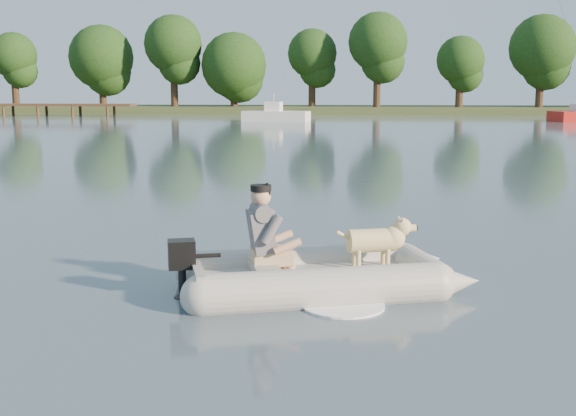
# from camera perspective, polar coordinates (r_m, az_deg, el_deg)

# --- Properties ---
(water) EXTENTS (160.00, 160.00, 0.00)m
(water) POSITION_cam_1_polar(r_m,az_deg,el_deg) (8.56, -1.83, -7.12)
(water) COLOR slate
(water) RESTS_ON ground
(shore_bank) EXTENTS (160.00, 12.00, 0.70)m
(shore_bank) POSITION_cam_1_polar(r_m,az_deg,el_deg) (70.19, 3.90, 7.72)
(shore_bank) COLOR #47512D
(shore_bank) RESTS_ON water
(dock) EXTENTS (18.00, 2.00, 1.04)m
(dock) POSITION_cam_1_polar(r_m,az_deg,el_deg) (65.93, -19.65, 7.31)
(dock) COLOR #4C331E
(dock) RESTS_ON water
(treeline) EXTENTS (75.85, 7.35, 9.27)m
(treeline) POSITION_cam_1_polar(r_m,az_deg,el_deg) (69.32, 5.17, 11.94)
(treeline) COLOR #332316
(treeline) RESTS_ON shore_bank
(dinghy) EXTENTS (5.67, 4.86, 1.40)m
(dinghy) POSITION_cam_1_polar(r_m,az_deg,el_deg) (8.77, 2.63, -2.68)
(dinghy) COLOR gray
(dinghy) RESTS_ON water
(man) EXTENTS (0.88, 0.81, 1.09)m
(man) POSITION_cam_1_polar(r_m,az_deg,el_deg) (8.64, -2.00, -1.60)
(man) COLOR #5B5A5E
(man) RESTS_ON dinghy
(dog) EXTENTS (1.00, 0.58, 0.63)m
(dog) POSITION_cam_1_polar(r_m,az_deg,el_deg) (9.01, 6.58, -2.89)
(dog) COLOR tan
(dog) RESTS_ON dinghy
(outboard_motor) EXTENTS (0.48, 0.40, 0.80)m
(outboard_motor) POSITION_cam_1_polar(r_m,az_deg,el_deg) (8.59, -8.37, -4.99)
(outboard_motor) COLOR black
(outboard_motor) RESTS_ON dinghy
(motorboat) EXTENTS (5.14, 2.72, 2.07)m
(motorboat) POSITION_cam_1_polar(r_m,az_deg,el_deg) (52.02, -0.95, 7.87)
(motorboat) COLOR white
(motorboat) RESTS_ON water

